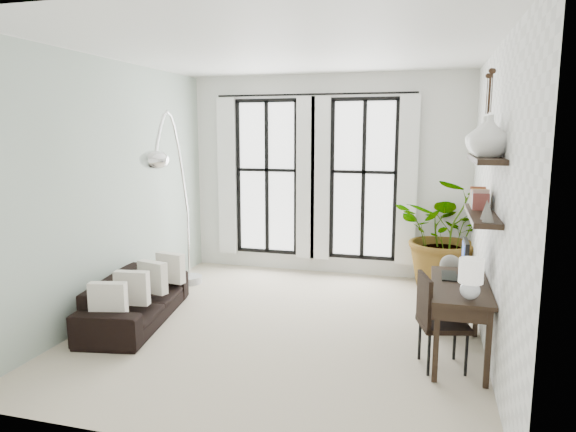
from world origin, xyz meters
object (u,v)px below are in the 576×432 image
at_px(desk, 460,291).
at_px(sofa, 136,299).
at_px(desk_chair, 435,316).
at_px(arc_lamp, 171,156).
at_px(plant, 448,233).
at_px(buddha, 449,297).

bearing_deg(desk, sofa, 178.67).
distance_m(desk_chair, arc_lamp, 3.89).
distance_m(desk, desk_chair, 0.39).
relative_size(desk, desk_chair, 1.41).
bearing_deg(arc_lamp, desk_chair, -18.98).
distance_m(sofa, desk_chair, 3.54).
relative_size(desk, arc_lamp, 0.52).
distance_m(plant, arc_lamp, 4.10).
xyz_separation_m(sofa, buddha, (3.68, 0.81, 0.09)).
bearing_deg(sofa, desk_chair, -105.23).
xyz_separation_m(desk, arc_lamp, (-3.64, 0.92, 1.26)).
relative_size(sofa, desk_chair, 2.04).
height_order(plant, buddha, plant).
relative_size(plant, desk_chair, 1.76).
height_order(desk, desk_chair, desk).
bearing_deg(desk_chair, sofa, 159.66).
relative_size(plant, desk, 1.25).
relative_size(desk_chair, arc_lamp, 0.37).
relative_size(plant, arc_lamp, 0.64).
bearing_deg(arc_lamp, desk, -14.22).
height_order(sofa, arc_lamp, arc_lamp).
height_order(desk, arc_lamp, arc_lamp).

